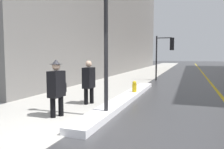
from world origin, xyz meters
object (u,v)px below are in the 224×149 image
at_px(lamp_post, 106,15).
at_px(fire_hydrant, 134,89).
at_px(pedestrian_trailing, 89,80).
at_px(pedestrian_nearside, 57,86).
at_px(traffic_light_near, 166,49).

distance_m(lamp_post, fire_hydrant, 4.43).
height_order(lamp_post, fire_hydrant, lamp_post).
relative_size(pedestrian_trailing, fire_hydrant, 2.34).
relative_size(pedestrian_nearside, fire_hydrant, 2.45).
relative_size(traffic_light_near, fire_hydrant, 4.70).
height_order(lamp_post, pedestrian_trailing, lamp_post).
relative_size(pedestrian_nearside, pedestrian_trailing, 1.05).
xyz_separation_m(lamp_post, pedestrian_trailing, (-1.24, 1.43, -2.07)).
bearing_deg(fire_hydrant, pedestrian_trailing, -119.99).
distance_m(lamp_post, pedestrian_trailing, 2.80).
relative_size(lamp_post, fire_hydrant, 7.12).
relative_size(lamp_post, pedestrian_trailing, 3.04).
height_order(pedestrian_trailing, fire_hydrant, pedestrian_trailing).
bearing_deg(traffic_light_near, lamp_post, -96.85).
bearing_deg(fire_hydrant, lamp_post, -89.91).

